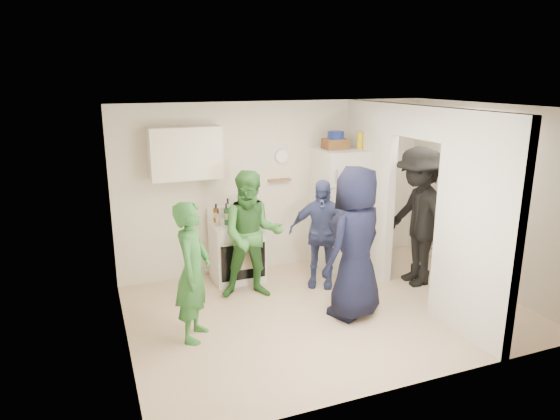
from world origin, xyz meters
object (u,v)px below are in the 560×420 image
at_px(person_green_left, 193,272).
at_px(fridge, 341,209).
at_px(person_nook, 418,217).
at_px(person_green_center, 252,235).
at_px(wicker_basket, 335,144).
at_px(blue_bowl, 336,135).
at_px(person_navy, 355,243).
at_px(person_denim, 321,233).
at_px(yellow_cup_stack_top, 360,141).
at_px(stove, 237,251).

bearing_deg(person_green_left, fridge, -34.05).
distance_m(person_green_left, person_nook, 3.24).
height_order(person_green_left, person_green_center, person_green_center).
bearing_deg(wicker_basket, person_green_left, -149.56).
height_order(fridge, person_green_left, fridge).
bearing_deg(blue_bowl, fridge, -26.57).
bearing_deg(fridge, person_navy, -112.42).
xyz_separation_m(wicker_basket, person_denim, (-0.52, -0.64, -1.12)).
bearing_deg(blue_bowl, wicker_basket, 0.00).
bearing_deg(fridge, person_green_left, -151.41).
relative_size(person_green_left, person_denim, 1.04).
relative_size(yellow_cup_stack_top, person_navy, 0.13).
distance_m(stove, blue_bowl, 2.21).
bearing_deg(yellow_cup_stack_top, person_nook, -64.08).
bearing_deg(person_navy, fridge, -137.59).
distance_m(blue_bowl, person_green_center, 2.01).
xyz_separation_m(fridge, person_green_left, (-2.56, -1.39, -0.12)).
distance_m(fridge, person_denim, 0.87).
relative_size(fridge, yellow_cup_stack_top, 7.22).
height_order(person_green_left, person_navy, person_navy).
relative_size(fridge, person_green_center, 1.07).
bearing_deg(person_green_left, stove, -5.41).
xyz_separation_m(yellow_cup_stack_top, person_denim, (-0.84, -0.49, -1.17)).
height_order(fridge, wicker_basket, wicker_basket).
xyz_separation_m(fridge, person_nook, (0.66, -1.00, 0.07)).
xyz_separation_m(stove, person_green_left, (-0.92, -1.42, 0.36)).
relative_size(person_green_center, person_nook, 0.87).
height_order(fridge, person_navy, person_navy).
bearing_deg(person_green_left, wicker_basket, -32.21).
bearing_deg(person_navy, person_denim, -116.23).
distance_m(wicker_basket, blue_bowl, 0.13).
bearing_deg(stove, person_green_left, -122.76).
relative_size(fridge, blue_bowl, 7.52).
distance_m(wicker_basket, yellow_cup_stack_top, 0.36).
xyz_separation_m(person_green_left, person_denim, (1.93, 0.80, -0.03)).
bearing_deg(person_denim, person_green_center, -147.41).
bearing_deg(person_nook, fridge, -141.20).
relative_size(person_green_left, person_green_center, 0.93).
height_order(yellow_cup_stack_top, person_nook, yellow_cup_stack_top).
xyz_separation_m(yellow_cup_stack_top, person_green_center, (-1.83, -0.49, -1.08)).
distance_m(fridge, person_green_left, 2.91).
distance_m(blue_bowl, person_nook, 1.66).
bearing_deg(fridge, wicker_basket, 153.43).
bearing_deg(person_navy, person_green_center, -70.02).
height_order(yellow_cup_stack_top, person_denim, yellow_cup_stack_top).
bearing_deg(person_green_center, person_nook, 4.35).
distance_m(stove, person_navy, 1.94).
bearing_deg(person_green_center, person_denim, 14.45).
distance_m(person_green_left, person_navy, 1.93).
distance_m(wicker_basket, person_denim, 1.40).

